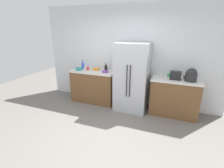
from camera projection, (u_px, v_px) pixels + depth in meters
ground_plane at (99, 139)px, 3.32m from camera, size 10.06×10.06×0.00m
kitchen_back_panel at (128, 56)px, 4.61m from camera, size 5.03×0.10×2.71m
counter_left at (94, 86)px, 4.90m from camera, size 1.31×0.60×0.94m
counter_right at (174, 97)px, 4.14m from camera, size 1.15×0.60×0.94m
refrigerator at (132, 77)px, 4.31m from camera, size 0.83×0.72×1.77m
toaster at (176, 75)px, 3.93m from camera, size 0.25×0.17×0.20m
rice_cooker at (191, 75)px, 3.79m from camera, size 0.26×0.26×0.31m
bottle_a at (83, 65)px, 4.97m from camera, size 0.07×0.07×0.26m
bottle_b at (106, 68)px, 4.72m from camera, size 0.08×0.08×0.21m
cup_a at (185, 77)px, 4.03m from camera, size 0.07×0.07×0.07m
cup_b at (169, 75)px, 4.18m from camera, size 0.09×0.09×0.08m
cup_c at (88, 68)px, 4.84m from camera, size 0.08×0.08×0.08m
bowl_a at (105, 71)px, 4.56m from camera, size 0.18×0.18×0.05m
bowl_b at (96, 69)px, 4.82m from camera, size 0.20×0.20×0.05m
bowl_c at (79, 69)px, 4.80m from camera, size 0.20×0.20×0.07m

